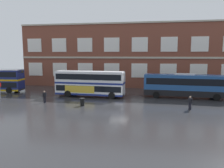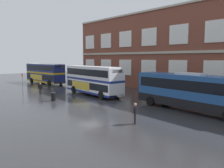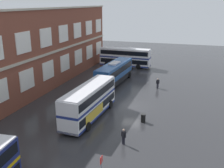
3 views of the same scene
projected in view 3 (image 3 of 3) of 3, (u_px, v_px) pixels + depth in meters
ground_plane at (118, 104)px, 37.25m from camera, size 120.00×120.00×0.00m
brick_terminal_building at (24, 51)px, 41.90m from camera, size 49.88×8.19×12.95m
double_decker_middle at (89, 101)px, 32.39m from camera, size 11.09×3.19×4.07m
double_decker_far at (125, 57)px, 58.36m from camera, size 3.07×11.06×4.07m
touring_coach at (115, 73)px, 46.11m from camera, size 12.12×3.38×3.80m
waiting_passenger at (124, 136)px, 26.57m from camera, size 0.40×0.61×1.70m
second_passenger at (158, 83)px, 43.97m from camera, size 0.50×0.55×1.70m
station_litter_bin at (143, 118)px, 31.65m from camera, size 0.60×0.60×1.03m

